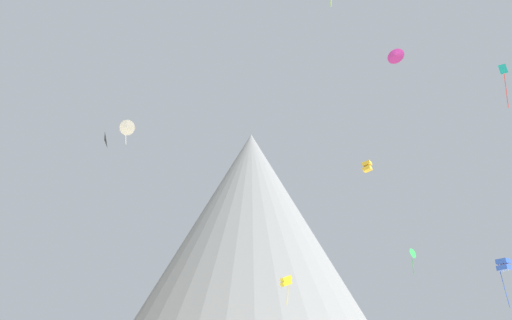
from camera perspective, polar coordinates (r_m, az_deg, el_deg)
rock_massif at (r=123.58m, az=0.25°, el=-9.98°), size 68.92×68.92×49.84m
kite_teal_high at (r=76.68m, az=24.14°, el=7.98°), size 0.92×0.64×5.89m
kite_yellow_low at (r=77.40m, az=3.10°, el=-12.35°), size 1.62×1.54×3.90m
kite_white_high at (r=90.22m, az=-13.12°, el=3.26°), size 2.59×1.25×4.06m
kite_black_mid at (r=63.08m, az=-15.26°, el=2.00°), size 0.93×1.99×1.91m
kite_green_mid at (r=87.35m, az=15.76°, el=-9.28°), size 1.59×1.46×3.92m
kite_magenta_high at (r=68.74m, az=14.14°, el=10.37°), size 1.96×1.66×2.08m
kite_gold_mid at (r=74.78m, az=11.36°, el=-0.66°), size 1.52×1.50×1.43m
kite_blue_low at (r=68.57m, az=24.10°, el=-9.84°), size 1.73×1.74×5.37m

